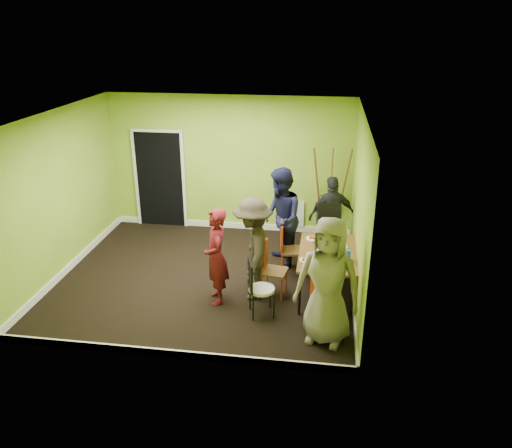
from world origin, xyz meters
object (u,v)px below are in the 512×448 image
(chair_left_far, at_px, (288,246))
(person_front_end, at_px, (328,281))
(dining_table, at_px, (328,255))
(orange_bottle, at_px, (321,243))
(thermos, at_px, (327,245))
(person_left_near, at_px, (253,249))
(chair_back_end, at_px, (329,220))
(chair_bentwood, at_px, (258,286))
(chair_front_end, at_px, (323,298))
(person_standing, at_px, (216,257))
(person_left_far, at_px, (280,219))
(easel, at_px, (330,194))
(person_back_end, at_px, (332,216))
(chair_left_near, at_px, (270,266))
(blue_bottle, at_px, (348,256))

(chair_left_far, relative_size, person_front_end, 0.52)
(dining_table, relative_size, orange_bottle, 20.70)
(thermos, relative_size, person_left_near, 0.14)
(chair_back_end, bearing_deg, chair_bentwood, 51.74)
(chair_front_end, bearing_deg, orange_bottle, 105.19)
(orange_bottle, height_order, person_standing, person_standing)
(person_left_far, bearing_deg, chair_bentwood, -19.03)
(chair_back_end, distance_m, orange_bottle, 1.15)
(easel, xyz_separation_m, person_standing, (-1.71, -2.75, -0.16))
(thermos, bearing_deg, dining_table, 25.85)
(person_back_end, bearing_deg, person_front_end, 68.14)
(chair_left_near, height_order, person_front_end, person_front_end)
(dining_table, bearing_deg, person_front_end, -89.74)
(chair_left_near, relative_size, chair_front_end, 1.04)
(chair_bentwood, relative_size, blue_bottle, 4.85)
(orange_bottle, relative_size, person_front_end, 0.04)
(chair_left_near, height_order, person_standing, person_standing)
(chair_left_near, xyz_separation_m, chair_back_end, (0.91, 1.52, 0.24))
(chair_front_end, height_order, person_left_near, person_left_near)
(dining_table, xyz_separation_m, thermos, (-0.02, -0.01, 0.17))
(orange_bottle, xyz_separation_m, person_left_near, (-1.05, -0.46, 0.04))
(person_left_near, bearing_deg, person_left_far, 157.80)
(thermos, xyz_separation_m, person_left_near, (-1.15, -0.23, -0.04))
(chair_back_end, bearing_deg, person_front_end, 77.12)
(person_front_end, bearing_deg, person_left_far, 125.19)
(dining_table, xyz_separation_m, chair_bentwood, (-1.01, -0.78, -0.20))
(dining_table, xyz_separation_m, blue_bottle, (0.30, -0.29, 0.15))
(chair_back_end, distance_m, thermos, 1.38)
(chair_left_far, xyz_separation_m, easel, (0.70, 1.68, 0.40))
(person_left_near, distance_m, person_back_end, 2.16)
(thermos, bearing_deg, orange_bottle, 112.15)
(chair_bentwood, distance_m, orange_bottle, 1.38)
(chair_left_near, relative_size, person_back_end, 0.60)
(blue_bottle, height_order, person_left_near, person_left_near)
(chair_left_near, xyz_separation_m, chair_front_end, (0.86, -0.84, -0.02))
(thermos, xyz_separation_m, person_back_end, (0.07, 1.55, -0.11))
(chair_left_far, height_order, person_back_end, person_back_end)
(person_left_far, bearing_deg, person_left_near, -29.12)
(chair_left_near, xyz_separation_m, orange_bottle, (0.79, 0.38, 0.27))
(person_back_end, bearing_deg, person_standing, 28.13)
(chair_back_end, height_order, chair_bentwood, chair_back_end)
(dining_table, height_order, chair_left_near, chair_left_near)
(chair_left_near, height_order, chair_front_end, chair_left_near)
(dining_table, height_order, easel, easel)
(person_standing, relative_size, person_front_end, 0.85)
(chair_front_end, relative_size, easel, 0.47)
(chair_left_far, relative_size, thermos, 4.06)
(chair_front_end, xyz_separation_m, person_front_end, (0.04, -0.26, 0.41))
(chair_back_end, distance_m, easel, 0.93)
(blue_bottle, bearing_deg, chair_bentwood, -159.78)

